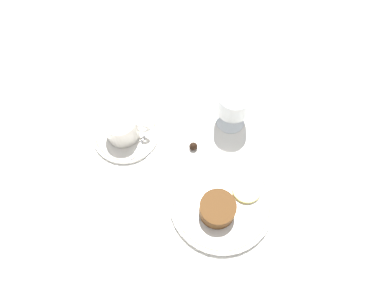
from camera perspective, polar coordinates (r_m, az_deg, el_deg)
name	(u,v)px	position (r m, az deg, el deg)	size (l,w,h in m)	color
ground_plane	(208,186)	(0.85, 2.47, -6.36)	(3.00, 3.00, 0.00)	white
dinner_plate	(221,202)	(0.83, 4.51, -8.84)	(0.23, 0.23, 0.01)	white
saucer	(126,133)	(0.90, -10.05, 1.65)	(0.16, 0.16, 0.01)	white
coffee_cup	(122,127)	(0.87, -10.68, 2.61)	(0.10, 0.08, 0.07)	white
spoon	(145,136)	(0.89, -7.18, 1.28)	(0.04, 0.10, 0.00)	silver
wine_glass	(234,103)	(0.85, 6.37, 6.19)	(0.08, 0.08, 0.12)	silver
fork	(151,179)	(0.85, -6.33, -5.33)	(0.04, 0.17, 0.01)	silver
dessert_cake	(217,209)	(0.79, 3.90, -9.85)	(0.08, 0.08, 0.04)	#563314
pineapple_slice	(247,189)	(0.83, 8.32, -6.84)	(0.06, 0.06, 0.01)	#EFE075
chocolate_truffle	(193,146)	(0.87, 0.21, -0.37)	(0.02, 0.02, 0.02)	black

